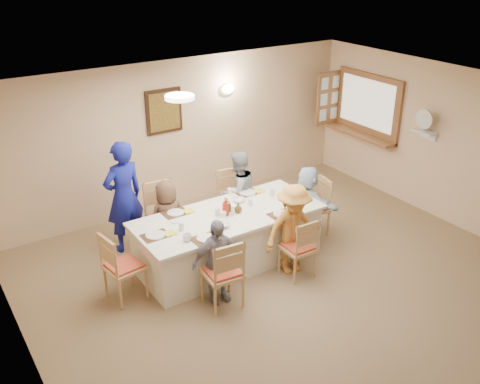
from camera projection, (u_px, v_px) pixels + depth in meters
ground at (314, 302)px, 6.80m from camera, size 7.00×7.00×0.00m
room_walls at (321, 194)px, 6.16m from camera, size 7.00×7.00×7.00m
wall_picture at (164, 111)px, 8.55m from camera, size 0.62×0.05×0.72m
wall_sconce at (228, 89)px, 9.05m from camera, size 0.26×0.09×0.18m
ceiling_light at (180, 97)px, 6.39m from camera, size 0.36×0.36×0.05m
serving_hatch at (368, 105)px, 9.58m from camera, size 0.06×1.50×1.15m
hatch_sill at (360, 134)px, 9.74m from camera, size 0.30×1.50×0.05m
shutter_door at (328, 98)px, 10.03m from camera, size 0.55×0.04×1.00m
fan_shelf at (425, 132)px, 8.56m from camera, size 0.22×0.36×0.03m
desk_fan at (425, 123)px, 8.48m from camera, size 0.30×0.30×0.28m
dining_table at (229, 238)px, 7.51m from camera, size 2.63×1.11×0.76m
chair_back_left at (164, 218)px, 7.76m from camera, size 0.54×0.54×1.03m
chair_back_right at (234, 201)px, 8.37m from camera, size 0.51×0.51×0.95m
chair_front_left at (222, 272)px, 6.56m from camera, size 0.50×0.50×0.96m
chair_front_right at (298, 246)px, 7.18m from camera, size 0.44×0.44×0.89m
chair_left_end at (124, 265)px, 6.70m from camera, size 0.52×0.52×0.95m
chair_right_end at (313, 206)px, 8.25m from camera, size 0.51×0.51×0.90m
diner_back_left at (168, 218)px, 7.64m from camera, size 0.57×0.37×1.14m
diner_back_right at (238, 193)px, 8.20m from camera, size 0.75×0.64×1.33m
diner_front_left at (217, 261)px, 6.62m from camera, size 0.71×0.38×1.14m
diner_front_right at (293, 229)px, 7.18m from camera, size 0.95×0.67×1.30m
diner_right_end at (307, 201)px, 8.14m from camera, size 1.08×0.41×1.14m
caregiver at (124, 197)px, 7.66m from camera, size 0.75×0.61×1.68m
placemat_fl at (206, 239)px, 6.73m from camera, size 0.37×0.27×0.01m
plate_fl at (206, 238)px, 6.73m from camera, size 0.24×0.24×0.02m
napkin_fl at (220, 236)px, 6.78m from camera, size 0.13×0.13×0.01m
placemat_fr at (282, 215)px, 7.33m from camera, size 0.35×0.26×0.01m
plate_fr at (282, 214)px, 7.32m from camera, size 0.23×0.23×0.01m
napkin_fr at (294, 212)px, 7.38m from camera, size 0.14×0.14×0.01m
placemat_bl at (175, 213)px, 7.37m from camera, size 0.35×0.26×0.01m
plate_bl at (175, 213)px, 7.36m from camera, size 0.23×0.23×0.01m
napkin_bl at (189, 211)px, 7.41m from camera, size 0.14×0.14×0.01m
placemat_br at (247, 193)px, 7.96m from camera, size 0.33×0.25×0.01m
plate_br at (247, 192)px, 7.96m from camera, size 0.25×0.25×0.02m
napkin_br at (259, 191)px, 8.01m from camera, size 0.14×0.14×0.01m
placemat_le at (155, 236)px, 6.80m from camera, size 0.35×0.26×0.01m
plate_le at (155, 235)px, 6.79m from camera, size 0.25×0.25×0.02m
napkin_le at (170, 233)px, 6.85m from camera, size 0.15×0.15×0.01m
placemat_re at (292, 195)px, 7.91m from camera, size 0.33×0.25×0.01m
plate_re at (292, 194)px, 7.90m from camera, size 0.24×0.24×0.01m
napkin_re at (304, 193)px, 7.95m from camera, size 0.15×0.15×0.01m
teacup_a at (187, 238)px, 6.67m from camera, size 0.12×0.12×0.09m
teacup_b at (230, 191)px, 7.94m from camera, size 0.09×0.09×0.08m
bowl_a at (221, 224)px, 7.02m from camera, size 0.32×0.32×0.06m
bowl_b at (239, 200)px, 7.68m from camera, size 0.29×0.29×0.05m
condiment_ketchup at (226, 207)px, 7.27m from camera, size 0.13×0.13×0.26m
condiment_brown at (227, 205)px, 7.38m from camera, size 0.14×0.14×0.20m
condiment_malt at (238, 208)px, 7.37m from camera, size 0.18×0.18×0.14m
drinking_glass at (217, 212)px, 7.29m from camera, size 0.07×0.07×0.10m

